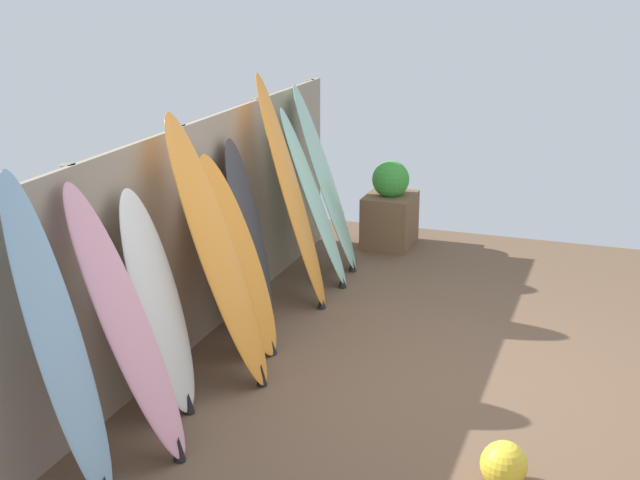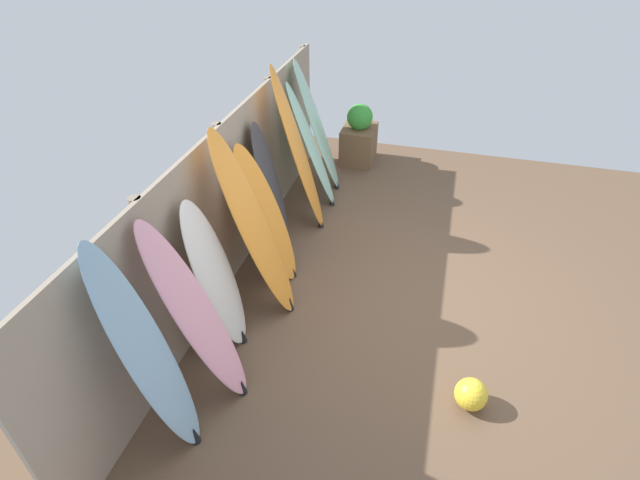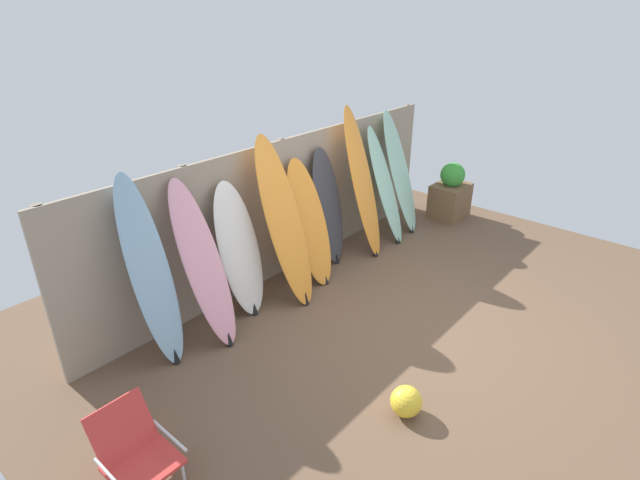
# 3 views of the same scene
# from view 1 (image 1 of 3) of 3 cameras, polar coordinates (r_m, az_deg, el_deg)

# --- Properties ---
(ground) EXTENTS (7.68, 7.68, 0.00)m
(ground) POSITION_cam_1_polar(r_m,az_deg,el_deg) (6.77, 7.36, -8.93)
(ground) COLOR brown
(fence_back) EXTENTS (6.08, 0.11, 1.80)m
(fence_back) POSITION_cam_1_polar(r_m,az_deg,el_deg) (7.07, -8.42, 0.07)
(fence_back) COLOR gray
(fence_back) RESTS_ON ground
(surfboard_skyblue_0) EXTENTS (0.44, 0.54, 1.95)m
(surfboard_skyblue_0) POSITION_cam_1_polar(r_m,az_deg,el_deg) (5.16, -16.31, -6.54)
(surfboard_skyblue_0) COLOR #8CB7D6
(surfboard_skyblue_0) RESTS_ON ground
(surfboard_pink_1) EXTENTS (0.47, 0.76, 1.76)m
(surfboard_pink_1) POSITION_cam_1_polar(r_m,az_deg,el_deg) (5.56, -12.24, -5.41)
(surfboard_pink_1) COLOR pink
(surfboard_pink_1) RESTS_ON ground
(surfboard_white_2) EXTENTS (0.59, 0.49, 1.58)m
(surfboard_white_2) POSITION_cam_1_polar(r_m,az_deg,el_deg) (6.10, -10.27, -4.09)
(surfboard_white_2) COLOR white
(surfboard_white_2) RESTS_ON ground
(surfboard_orange_3) EXTENTS (0.53, 0.76, 2.00)m
(surfboard_orange_3) POSITION_cam_1_polar(r_m,az_deg,el_deg) (6.40, -6.52, -0.91)
(surfboard_orange_3) COLOR orange
(surfboard_orange_3) RESTS_ON ground
(surfboard_orange_4) EXTENTS (0.58, 0.69, 1.58)m
(surfboard_orange_4) POSITION_cam_1_polar(r_m,az_deg,el_deg) (6.96, -5.22, -1.13)
(surfboard_orange_4) COLOR orange
(surfboard_orange_4) RESTS_ON ground
(surfboard_charcoal_5) EXTENTS (0.58, 0.42, 1.61)m
(surfboard_charcoal_5) POSITION_cam_1_polar(r_m,az_deg,el_deg) (7.47, -4.51, 0.31)
(surfboard_charcoal_5) COLOR #38383D
(surfboard_charcoal_5) RESTS_ON ground
(surfboard_orange_6) EXTENTS (0.53, 0.70, 2.09)m
(surfboard_orange_6) POSITION_cam_1_polar(r_m,az_deg,el_deg) (7.80, -1.80, 2.94)
(surfboard_orange_6) COLOR orange
(surfboard_orange_6) RESTS_ON ground
(surfboard_seafoam_7) EXTENTS (0.51, 0.73, 1.72)m
(surfboard_seafoam_7) POSITION_cam_1_polar(r_m,az_deg,el_deg) (8.37, -0.39, 2.61)
(surfboard_seafoam_7) COLOR #9ED6BC
(surfboard_seafoam_7) RESTS_ON ground
(surfboard_seafoam_8) EXTENTS (0.60, 0.74, 1.86)m
(surfboard_seafoam_8) POSITION_cam_1_polar(r_m,az_deg,el_deg) (8.80, 0.36, 3.86)
(surfboard_seafoam_8) COLOR #9ED6BC
(surfboard_seafoam_8) RESTS_ON ground
(planter_box) EXTENTS (0.63, 0.50, 0.94)m
(planter_box) POSITION_cam_1_polar(r_m,az_deg,el_deg) (9.71, 4.50, 1.96)
(planter_box) COLOR brown
(planter_box) RESTS_ON ground
(beach_ball) EXTENTS (0.28, 0.28, 0.28)m
(beach_ball) POSITION_cam_1_polar(r_m,az_deg,el_deg) (5.54, 11.68, -13.88)
(beach_ball) COLOR yellow
(beach_ball) RESTS_ON ground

